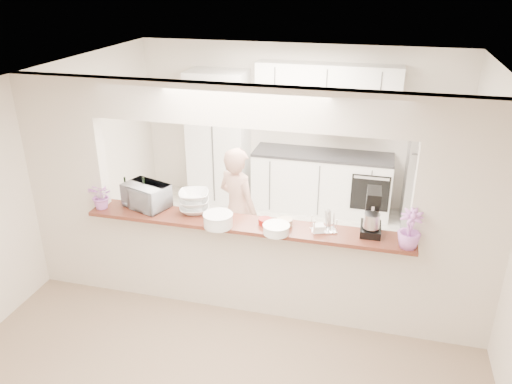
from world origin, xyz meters
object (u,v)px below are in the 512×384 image
(refrigerator, at_px, (434,170))
(stand_mixer, at_px, (372,213))
(toaster_oven, at_px, (146,196))
(person, at_px, (238,210))

(refrigerator, bearing_deg, stand_mixer, -107.21)
(toaster_oven, relative_size, person, 0.30)
(person, bearing_deg, stand_mixer, -176.16)
(stand_mixer, relative_size, person, 0.29)
(toaster_oven, height_order, stand_mixer, stand_mixer)
(toaster_oven, height_order, person, person)
(toaster_oven, relative_size, stand_mixer, 1.03)
(refrigerator, distance_m, person, 3.02)
(stand_mixer, height_order, person, person)
(toaster_oven, xyz_separation_m, stand_mixer, (2.40, 0.02, 0.08))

